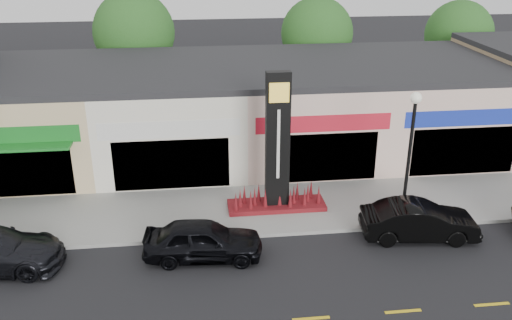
{
  "coord_description": "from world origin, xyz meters",
  "views": [
    {
      "loc": [
        -0.31,
        -16.39,
        11.22
      ],
      "look_at": [
        2.08,
        4.0,
        2.51
      ],
      "focal_mm": 38.0,
      "sensor_mm": 36.0,
      "label": 1
    }
  ],
  "objects_px": {
    "lamp_east_near": "(410,145)",
    "car_black_sedan": "(203,240)",
    "car_black_conv": "(419,221)",
    "pylon_sign": "(277,162)"
  },
  "relations": [
    {
      "from": "lamp_east_near",
      "to": "car_black_sedan",
      "type": "bearing_deg",
      "value": -168.88
    },
    {
      "from": "lamp_east_near",
      "to": "car_black_conv",
      "type": "relative_size",
      "value": 1.21
    },
    {
      "from": "lamp_east_near",
      "to": "pylon_sign",
      "type": "xyz_separation_m",
      "value": [
        -5.0,
        1.7,
        -1.2
      ]
    },
    {
      "from": "lamp_east_near",
      "to": "car_black_conv",
      "type": "height_order",
      "value": "lamp_east_near"
    },
    {
      "from": "car_black_conv",
      "to": "pylon_sign",
      "type": "bearing_deg",
      "value": 67.4
    },
    {
      "from": "lamp_east_near",
      "to": "car_black_conv",
      "type": "distance_m",
      "value": 2.99
    },
    {
      "from": "car_black_sedan",
      "to": "car_black_conv",
      "type": "relative_size",
      "value": 0.97
    },
    {
      "from": "car_black_sedan",
      "to": "car_black_conv",
      "type": "height_order",
      "value": "same"
    },
    {
      "from": "pylon_sign",
      "to": "car_black_sedan",
      "type": "height_order",
      "value": "pylon_sign"
    },
    {
      "from": "lamp_east_near",
      "to": "car_black_sedan",
      "type": "xyz_separation_m",
      "value": [
        -8.25,
        -1.62,
        -2.73
      ]
    }
  ]
}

